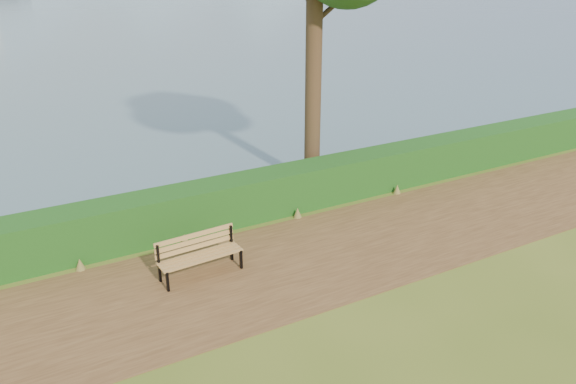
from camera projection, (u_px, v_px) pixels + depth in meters
ground at (278, 276)px, 10.54m from camera, size 140.00×140.00×0.00m
path at (271, 269)px, 10.78m from camera, size 40.00×3.40×0.01m
hedge at (223, 203)px, 12.44m from camera, size 32.00×0.85×1.00m
bench at (199, 252)px, 10.48m from camera, size 1.61×0.57×0.80m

